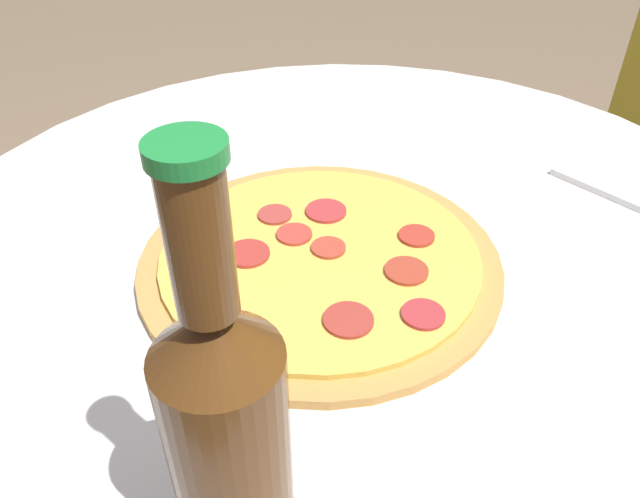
{
  "coord_description": "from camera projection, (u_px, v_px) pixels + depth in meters",
  "views": [
    {
      "loc": [
        0.51,
        -0.16,
        1.12
      ],
      "look_at": [
        0.05,
        -0.05,
        0.75
      ],
      "focal_mm": 35.0,
      "sensor_mm": 36.0,
      "label": 1
    }
  ],
  "objects": [
    {
      "name": "beer_bottle",
      "position": [
        227.0,
        431.0,
        0.33
      ],
      "size": [
        0.07,
        0.07,
        0.28
      ],
      "color": "#563314",
      "rests_on": "table"
    },
    {
      "name": "pizza",
      "position": [
        320.0,
        259.0,
        0.61
      ],
      "size": [
        0.35,
        0.35,
        0.02
      ],
      "color": "#C68E47",
      "rests_on": "table"
    },
    {
      "name": "table",
      "position": [
        351.0,
        351.0,
        0.77
      ],
      "size": [
        0.94,
        0.94,
        0.73
      ],
      "color": "silver",
      "rests_on": "ground_plane"
    },
    {
      "name": "napkin",
      "position": [
        619.0,
        181.0,
        0.73
      ],
      "size": [
        0.15,
        0.13,
        0.01
      ],
      "color": "white",
      "rests_on": "table"
    }
  ]
}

